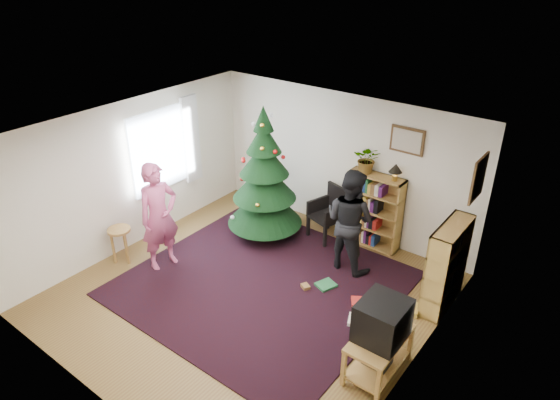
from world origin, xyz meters
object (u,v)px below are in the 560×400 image
Objects in this scene: tv_stand at (379,351)px; person_standing at (159,217)px; christmas_tree at (264,184)px; table_lamp at (396,169)px; bookshelf_back at (374,210)px; stool at (120,236)px; person_by_chair at (350,220)px; armchair at (330,210)px; picture_right at (479,178)px; bookshelf_right at (446,265)px; picture_back at (407,140)px; potted_plant at (368,159)px; crt_tv at (382,320)px.

person_standing reaches higher than tv_stand.
table_lamp is at bearing 23.93° from christmas_tree.
bookshelf_back is 4.19m from stool.
person_by_chair is (2.37, 1.75, -0.04)m from person_standing.
picture_right is at bearing 8.01° from armchair.
bookshelf_right is at bearing -27.67° from bookshelf_back.
person_standing is at bearing -132.38° from bookshelf_back.
christmas_tree is 8.32× the size of table_lamp.
picture_right is 0.35× the size of person_by_chair.
picture_back reaches higher than table_lamp.
bookshelf_back is at bearing 180.00° from table_lamp.
picture_right is 0.63× the size of armchair.
picture_back is 1.51m from picture_right.
potted_plant is (-1.90, 0.59, -0.41)m from picture_right.
person_by_chair is at bearing -171.74° from picture_right.
person_standing reaches higher than crt_tv.
christmas_tree is 1.90m from bookshelf_back.
tv_stand is at bearing -97.43° from picture_right.
person_by_chair reaches higher than armchair.
bookshelf_right is at bearing 86.02° from tv_stand.
picture_right is at bearing 82.57° from tv_stand.
christmas_tree is 1.34× the size of person_standing.
crt_tv is at bearing 175.93° from bookshelf_right.
christmas_tree reaches higher than picture_right.
person_standing is (-2.36, -2.59, 0.22)m from bookshelf_back.
armchair is at bearing -23.74° from person_standing.
crt_tv is at bearing -30.17° from armchair.
stool is (-4.42, -0.39, 0.14)m from tv_stand.
bookshelf_back is 0.77× the size of person_by_chair.
stool is (-3.35, -3.07, -1.48)m from picture_back.
picture_right reaches higher than stool.
person_standing is (-3.81, -0.04, 0.56)m from tv_stand.
crt_tv is 3.81m from person_standing.
picture_right is 4.65m from person_standing.
potted_plant reaches higher than person_by_chair.
picture_right is at bearing -19.14° from bookshelf_back.
table_lamp reaches higher than tv_stand.
picture_right is at bearing -53.06° from person_standing.
bookshelf_back is 2.74× the size of potted_plant.
tv_stand is 3.20m from armchair.
tv_stand is 3.20× the size of table_lamp.
person_by_chair reaches higher than crt_tv.
crt_tv is 3.20m from armchair.
bookshelf_right is 0.77× the size of person_by_chair.
armchair is at bearing 170.95° from picture_right.
bookshelf_right is at bearing -174.99° from person_by_chair.
potted_plant reaches higher than bookshelf_back.
crt_tv is 0.60× the size of armchair.
table_lamp is (3.27, 2.94, 1.02)m from stool.
potted_plant is at bearing 122.82° from crt_tv.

